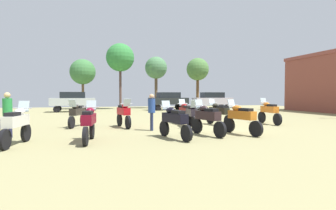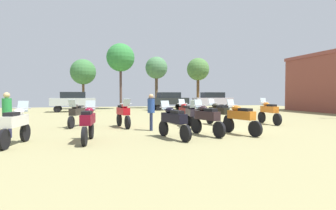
{
  "view_description": "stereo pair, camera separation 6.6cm",
  "coord_description": "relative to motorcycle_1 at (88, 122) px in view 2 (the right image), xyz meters",
  "views": [
    {
      "loc": [
        -5.53,
        -13.38,
        1.7
      ],
      "look_at": [
        -0.54,
        6.1,
        0.95
      ],
      "focal_mm": 28.35,
      "sensor_mm": 36.0,
      "label": 1
    },
    {
      "loc": [
        -5.46,
        -13.39,
        1.7
      ],
      "look_at": [
        -0.54,
        6.1,
        0.95
      ],
      "focal_mm": 28.35,
      "sensor_mm": 36.0,
      "label": 2
    }
  ],
  "objects": [
    {
      "name": "ground_plane",
      "position": [
        5.92,
        3.53,
        -0.74
      ],
      "size": [
        44.0,
        52.0,
        0.02
      ],
      "color": "#8F885B"
    },
    {
      "name": "motorcycle_1",
      "position": [
        0.0,
        0.0,
        0.0
      ],
      "size": [
        0.62,
        2.15,
        1.48
      ],
      "rotation": [
        0.0,
        0.0,
        -0.11
      ],
      "color": "black",
      "rests_on": "ground"
    },
    {
      "name": "motorcycle_3",
      "position": [
        -0.78,
        4.86,
        -0.0
      ],
      "size": [
        0.85,
        2.11,
        1.47
      ],
      "rotation": [
        0.0,
        0.0,
        2.83
      ],
      "color": "black",
      "rests_on": "ground"
    },
    {
      "name": "motorcycle_4",
      "position": [
        1.57,
        4.01,
        0.01
      ],
      "size": [
        0.72,
        2.1,
        1.5
      ],
      "rotation": [
        0.0,
        0.0,
        3.36
      ],
      "color": "black",
      "rests_on": "ground"
    },
    {
      "name": "motorcycle_5",
      "position": [
        3.15,
        -0.07,
        -0.01
      ],
      "size": [
        0.82,
        2.19,
        1.46
      ],
      "rotation": [
        0.0,
        0.0,
        0.28
      ],
      "color": "black",
      "rests_on": "ground"
    },
    {
      "name": "motorcycle_7",
      "position": [
        9.91,
        3.59,
        0.02
      ],
      "size": [
        0.62,
        2.2,
        1.51
      ],
      "rotation": [
        0.0,
        0.0,
        -0.02
      ],
      "color": "black",
      "rests_on": "ground"
    },
    {
      "name": "motorcycle_8",
      "position": [
        6.23,
        0.3,
        0.01
      ],
      "size": [
        0.8,
        2.16,
        1.49
      ],
      "rotation": [
        0.0,
        0.0,
        0.27
      ],
      "color": "black",
      "rests_on": "ground"
    },
    {
      "name": "motorcycle_9",
      "position": [
        5.09,
        4.4,
        -0.02
      ],
      "size": [
        0.62,
        2.08,
        1.45
      ],
      "rotation": [
        0.0,
        0.0,
        0.1
      ],
      "color": "black",
      "rests_on": "ground"
    },
    {
      "name": "motorcycle_10",
      "position": [
        4.71,
        0.38,
        0.0
      ],
      "size": [
        0.8,
        2.11,
        1.49
      ],
      "rotation": [
        0.0,
        0.0,
        0.28
      ],
      "color": "black",
      "rests_on": "ground"
    },
    {
      "name": "motorcycle_11",
      "position": [
        6.78,
        3.71,
        -0.0
      ],
      "size": [
        0.75,
        2.26,
        1.47
      ],
      "rotation": [
        0.0,
        0.0,
        0.21
      ],
      "color": "black",
      "rests_on": "ground"
    },
    {
      "name": "motorcycle_12",
      "position": [
        5.0,
        3.16,
        -0.01
      ],
      "size": [
        0.64,
        2.2,
        1.45
      ],
      "rotation": [
        0.0,
        0.0,
        3.02
      ],
      "color": "black",
      "rests_on": "ground"
    },
    {
      "name": "motorcycle_13",
      "position": [
        -2.32,
        -0.07,
        -0.0
      ],
      "size": [
        0.65,
        2.16,
        1.48
      ],
      "rotation": [
        0.0,
        0.0,
        -0.14
      ],
      "color": "black",
      "rests_on": "ground"
    },
    {
      "name": "car_1",
      "position": [
        7.88,
        19.19,
        0.44
      ],
      "size": [
        4.5,
        2.35,
        2.0
      ],
      "rotation": [
        0.0,
        0.0,
        1.7
      ],
      "color": "black",
      "rests_on": "ground"
    },
    {
      "name": "car_2",
      "position": [
        12.76,
        18.12,
        0.44
      ],
      "size": [
        4.33,
        1.86,
        2.0
      ],
      "rotation": [
        0.0,
        0.0,
        1.56
      ],
      "color": "black",
      "rests_on": "ground"
    },
    {
      "name": "car_3",
      "position": [
        -2.27,
        18.41,
        0.44
      ],
      "size": [
        4.38,
        1.99,
        2.0
      ],
      "rotation": [
        0.0,
        0.0,
        1.62
      ],
      "color": "black",
      "rests_on": "ground"
    },
    {
      "name": "person_1",
      "position": [
        -3.12,
        1.72,
        0.32
      ],
      "size": [
        0.35,
        0.35,
        1.79
      ],
      "rotation": [
        0.0,
        0.0,
        3.19
      ],
      "color": "#232441",
      "rests_on": "ground"
    },
    {
      "name": "person_2",
      "position": [
        2.75,
        2.49,
        0.29
      ],
      "size": [
        0.38,
        0.38,
        1.74
      ],
      "rotation": [
        0.0,
        0.0,
        1.43
      ],
      "color": "#1F2849",
      "rests_on": "ground"
    },
    {
      "name": "tree_1",
      "position": [
        12.95,
        23.31,
        4.32
      ],
      "size": [
        2.96,
        2.96,
        6.6
      ],
      "color": "brown",
      "rests_on": "ground"
    },
    {
      "name": "tree_3",
      "position": [
        -1.62,
        23.67,
        3.74
      ],
      "size": [
        3.03,
        3.03,
        6.01
      ],
      "color": "brown",
      "rests_on": "ground"
    },
    {
      "name": "tree_4",
      "position": [
        7.44,
        23.92,
        4.43
      ],
      "size": [
        2.85,
        2.85,
        6.66
      ],
      "color": "brown",
      "rests_on": "ground"
    },
    {
      "name": "tree_5",
      "position": [
        2.78,
        22.77,
        5.47
      ],
      "size": [
        3.38,
        3.38,
        7.93
      ],
      "color": "#4E3833",
      "rests_on": "ground"
    }
  ]
}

